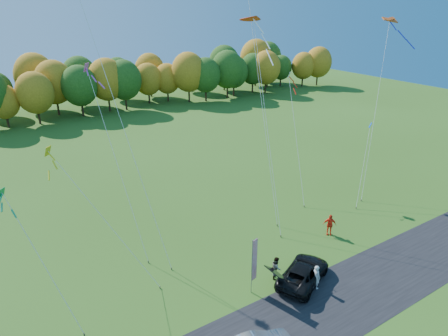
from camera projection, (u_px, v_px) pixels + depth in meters
ground at (269, 284)px, 28.95m from camera, size 160.00×160.00×0.00m
asphalt_strip at (307, 317)px, 25.84m from camera, size 90.00×6.00×0.01m
tree_line at (77, 116)px, 71.69m from camera, size 116.00×12.00×10.00m
black_suv at (303, 273)px, 28.94m from camera, size 5.81×4.38×1.47m
person_tailgate_a at (316, 277)px, 28.21m from camera, size 0.47×0.69×1.85m
person_tailgate_b at (276, 268)px, 29.28m from camera, size 1.05×1.08×1.75m
person_east at (330, 225)px, 34.75m from camera, size 1.17×1.10×1.94m
feather_flag at (254, 260)px, 27.22m from camera, size 0.55×0.21×4.30m
kite_delta_blue at (113, 96)px, 29.11m from camera, size 4.49×11.75×25.79m
kite_parafoil_orange at (257, 67)px, 36.67m from camera, size 5.17×12.41×27.15m
kite_delta_red at (267, 121)px, 35.30m from camera, size 3.98×9.50×18.91m
kite_parafoil_rainbow at (376, 107)px, 41.81m from camera, size 9.76×6.21×17.82m
kite_diamond_yellow at (106, 221)px, 27.35m from camera, size 5.60×5.91×10.47m
kite_diamond_green at (43, 264)px, 23.85m from camera, size 2.96×4.95×9.13m
kite_diamond_white at (296, 138)px, 40.82m from camera, size 3.51×7.33×12.46m
kite_diamond_pink at (117, 164)px, 30.78m from camera, size 1.75×7.30×14.96m
kite_diamond_blue_low at (363, 166)px, 40.06m from camera, size 4.44×3.14×7.82m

